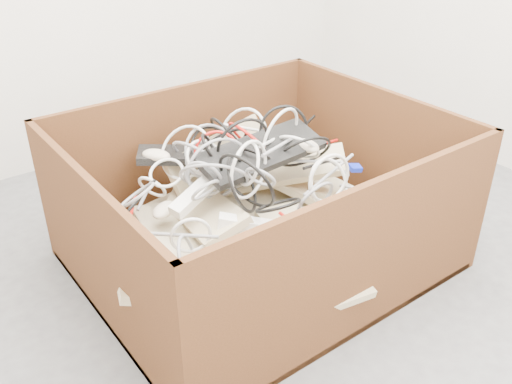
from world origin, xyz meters
TOP-DOWN VIEW (x-y plane):
  - ground at (0.00, 0.00)m, footprint 3.00×3.00m
  - cardboard_box at (-0.05, 0.19)m, footprint 1.29×1.08m
  - keyboard_pile at (-0.03, 0.21)m, footprint 1.15×1.04m
  - mice_scatter at (0.01, 0.12)m, footprint 0.91×0.77m
  - power_strip_left at (-0.25, 0.23)m, footprint 0.29×0.13m
  - power_strip_right at (-0.18, -0.02)m, footprint 0.27×0.21m
  - vga_plug at (0.31, 0.03)m, footprint 0.06×0.05m
  - cable_tangle at (-0.07, 0.25)m, footprint 1.10×0.79m

SIDE VIEW (x-z plane):
  - ground at x=0.00m, z-range 0.00..0.00m
  - cardboard_box at x=-0.05m, z-range -0.16..0.44m
  - keyboard_pile at x=-0.03m, z-range 0.08..0.48m
  - power_strip_right at x=-0.18m, z-range 0.27..0.36m
  - mice_scatter at x=0.01m, z-range 0.26..0.44m
  - vga_plug at x=0.31m, z-range 0.36..0.38m
  - power_strip_left at x=-0.25m, z-range 0.32..0.44m
  - cable_tangle at x=-0.07m, z-range 0.19..0.64m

